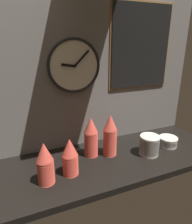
% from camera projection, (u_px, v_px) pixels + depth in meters
% --- Properties ---
extents(ground_plane, '(1.60, 0.56, 0.04)m').
position_uv_depth(ground_plane, '(107.00, 160.00, 1.31)').
color(ground_plane, black).
extents(wall_tiled_back, '(1.60, 0.03, 1.05)m').
position_uv_depth(wall_tiled_back, '(92.00, 71.00, 1.36)').
color(wall_tiled_back, slate).
rests_on(wall_tiled_back, ground_plane).
extents(cup_stack_center_left, '(0.09, 0.09, 0.22)m').
position_uv_depth(cup_stack_center_left, '(70.00, 157.00, 1.11)').
color(cup_stack_center_left, '#DB4C3D').
rests_on(cup_stack_center_left, ground_plane).
extents(cup_stack_center_right, '(0.09, 0.09, 0.28)m').
position_uv_depth(cup_stack_center_right, '(110.00, 135.00, 1.30)').
color(cup_stack_center_right, '#DB4C3D').
rests_on(cup_stack_center_right, ground_plane).
extents(cup_stack_left, '(0.09, 0.09, 0.24)m').
position_uv_depth(cup_stack_left, '(45.00, 163.00, 1.04)').
color(cup_stack_left, '#DB4C3D').
rests_on(cup_stack_left, ground_plane).
extents(cup_stack_center, '(0.09, 0.09, 0.27)m').
position_uv_depth(cup_stack_center, '(91.00, 137.00, 1.29)').
color(cup_stack_center, '#DB4C3D').
rests_on(cup_stack_center, ground_plane).
extents(bowl_stack_right, '(0.13, 0.13, 0.13)m').
position_uv_depth(bowl_stack_right, '(149.00, 145.00, 1.33)').
color(bowl_stack_right, beige).
rests_on(bowl_stack_right, ground_plane).
extents(bowl_stack_far_right, '(0.13, 0.13, 0.07)m').
position_uv_depth(bowl_stack_far_right, '(168.00, 141.00, 1.44)').
color(bowl_stack_far_right, beige).
rests_on(bowl_stack_far_right, ground_plane).
extents(wall_clock, '(0.35, 0.03, 0.35)m').
position_uv_depth(wall_clock, '(74.00, 66.00, 1.27)').
color(wall_clock, beige).
extents(menu_board, '(0.49, 0.01, 0.59)m').
position_uv_depth(menu_board, '(141.00, 47.00, 1.42)').
color(menu_board, olive).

